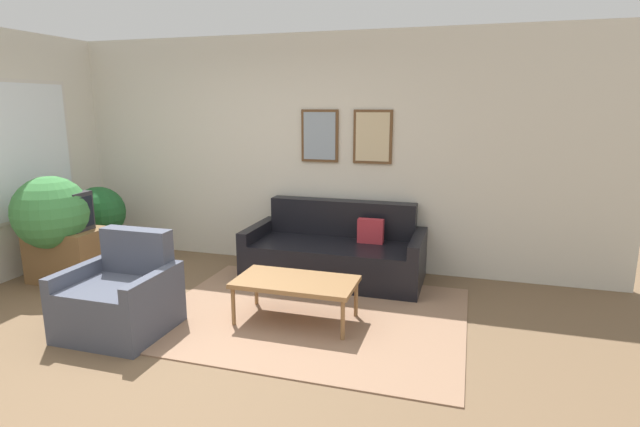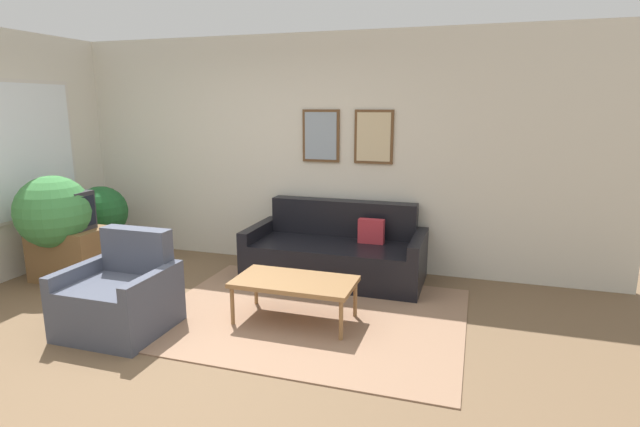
{
  "view_description": "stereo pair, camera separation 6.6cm",
  "coord_description": "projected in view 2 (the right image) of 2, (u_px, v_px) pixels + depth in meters",
  "views": [
    {
      "loc": [
        2.31,
        -3.15,
        1.9
      ],
      "look_at": [
        0.91,
        1.46,
        0.85
      ],
      "focal_mm": 28.0,
      "sensor_mm": 36.0,
      "label": 1
    },
    {
      "loc": [
        2.37,
        -3.13,
        1.9
      ],
      "look_at": [
        0.91,
        1.46,
        0.85
      ],
      "focal_mm": 28.0,
      "sensor_mm": 36.0,
      "label": 2
    }
  ],
  "objects": [
    {
      "name": "ground_plane",
      "position": [
        158.0,
        346.0,
        4.02
      ],
      "size": [
        16.0,
        16.0,
        0.0
      ],
      "primitive_type": "plane",
      "color": "brown"
    },
    {
      "name": "area_rug",
      "position": [
        309.0,
        315.0,
        4.59
      ],
      "size": [
        2.77,
        2.17,
        0.01
      ],
      "color": "#937056",
      "rests_on": "ground_plane"
    },
    {
      "name": "wall_back",
      "position": [
        274.0,
        151.0,
        6.02
      ],
      "size": [
        8.0,
        0.09,
        2.7
      ],
      "color": "beige",
      "rests_on": "ground_plane"
    },
    {
      "name": "couch",
      "position": [
        336.0,
        253.0,
        5.54
      ],
      "size": [
        1.93,
        0.9,
        0.83
      ],
      "color": "black",
      "rests_on": "ground_plane"
    },
    {
      "name": "coffee_table",
      "position": [
        295.0,
        283.0,
        4.4
      ],
      "size": [
        1.06,
        0.57,
        0.39
      ],
      "color": "olive",
      "rests_on": "ground_plane"
    },
    {
      "name": "tv_stand",
      "position": [
        71.0,
        254.0,
        5.5
      ],
      "size": [
        0.77,
        0.51,
        0.58
      ],
      "color": "brown",
      "rests_on": "ground_plane"
    },
    {
      "name": "tv",
      "position": [
        66.0,
        210.0,
        5.39
      ],
      "size": [
        0.55,
        0.28,
        0.42
      ],
      "color": "#2D2D33",
      "rests_on": "tv_stand"
    },
    {
      "name": "armchair",
      "position": [
        121.0,
        298.0,
        4.26
      ],
      "size": [
        0.82,
        0.76,
        0.84
      ],
      "rotation": [
        0.0,
        0.0,
        -0.25
      ],
      "color": "#474C5B",
      "rests_on": "ground_plane"
    },
    {
      "name": "potted_plant_tall",
      "position": [
        54.0,
        213.0,
        5.32
      ],
      "size": [
        0.78,
        0.78,
        1.17
      ],
      "color": "#935638",
      "rests_on": "ground_plane"
    },
    {
      "name": "potted_plant_by_window",
      "position": [
        102.0,
        213.0,
        6.09
      ],
      "size": [
        0.62,
        0.62,
        0.94
      ],
      "color": "#935638",
      "rests_on": "ground_plane"
    },
    {
      "name": "potted_plant_small",
      "position": [
        79.0,
        238.0,
        5.74
      ],
      "size": [
        0.37,
        0.37,
        0.65
      ],
      "color": "slate",
      "rests_on": "ground_plane"
    }
  ]
}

